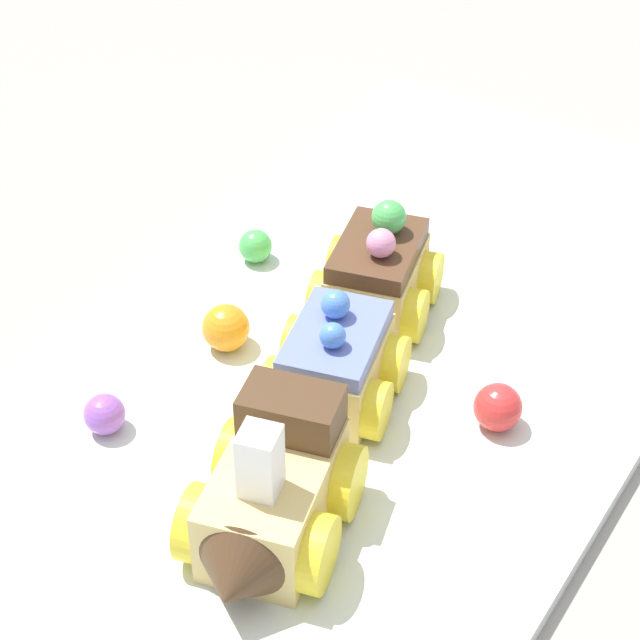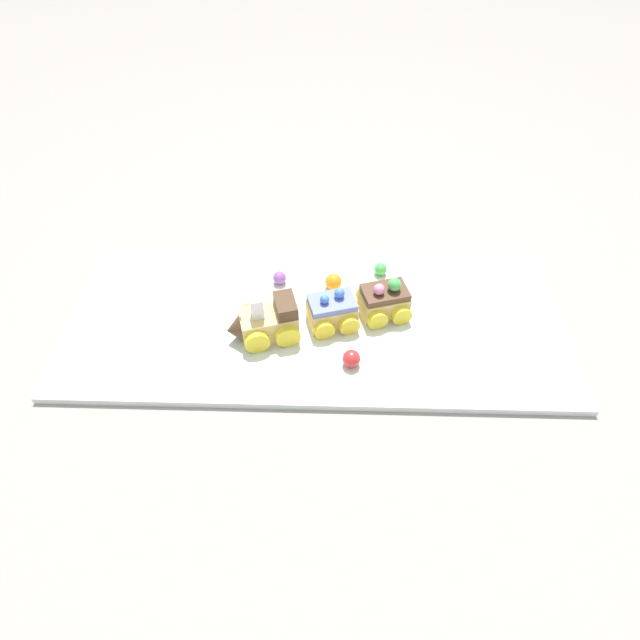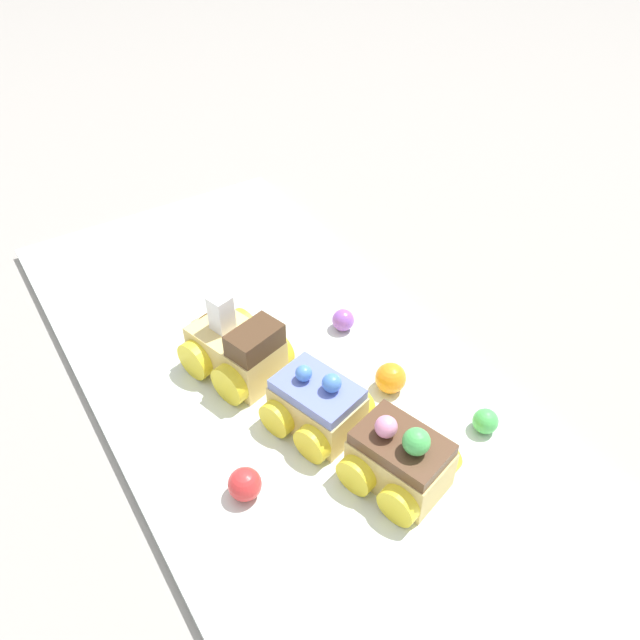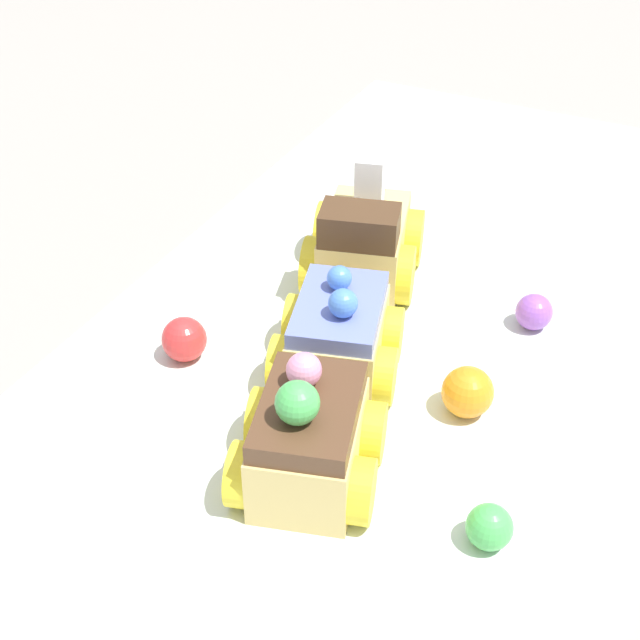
{
  "view_description": "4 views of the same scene",
  "coord_description": "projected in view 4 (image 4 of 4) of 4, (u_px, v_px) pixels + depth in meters",
  "views": [
    {
      "loc": [
        0.36,
        0.25,
        0.43
      ],
      "look_at": [
        -0.04,
        -0.01,
        0.05
      ],
      "focal_mm": 60.0,
      "sensor_mm": 36.0,
      "label": 1
    },
    {
      "loc": [
        -0.02,
        0.57,
        0.61
      ],
      "look_at": [
        -0.01,
        0.03,
        0.04
      ],
      "focal_mm": 28.0,
      "sensor_mm": 36.0,
      "label": 2
    },
    {
      "loc": [
        -0.33,
        0.2,
        0.45
      ],
      "look_at": [
        0.04,
        -0.04,
        0.07
      ],
      "focal_mm": 35.0,
      "sensor_mm": 36.0,
      "label": 3
    },
    {
      "loc": [
        -0.4,
        -0.17,
        0.35
      ],
      "look_at": [
        -0.01,
        0.03,
        0.03
      ],
      "focal_mm": 50.0,
      "sensor_mm": 36.0,
      "label": 4
    }
  ],
  "objects": [
    {
      "name": "gumball_purple",
      "position": [
        534.0,
        312.0,
        0.56
      ],
      "size": [
        0.02,
        0.02,
        0.02
      ],
      "primitive_type": "sphere",
      "color": "#9956C6",
      "rests_on": "display_board"
    },
    {
      "name": "cake_train_locomotive",
      "position": [
        366.0,
        238.0,
        0.6
      ],
      "size": [
        0.12,
        0.09,
        0.08
      ],
      "rotation": [
        0.0,
        0.0,
        0.27
      ],
      "color": "#E5C675",
      "rests_on": "display_board"
    },
    {
      "name": "gumball_green",
      "position": [
        489.0,
        527.0,
        0.42
      ],
      "size": [
        0.02,
        0.02,
        0.02
      ],
      "primitive_type": "sphere",
      "color": "#4CBC56",
      "rests_on": "display_board"
    },
    {
      "name": "gumball_red",
      "position": [
        184.0,
        339.0,
        0.53
      ],
      "size": [
        0.03,
        0.03,
        0.03
      ],
      "primitive_type": "sphere",
      "color": "red",
      "rests_on": "display_board"
    },
    {
      "name": "cake_car_blueberry",
      "position": [
        339.0,
        338.0,
        0.52
      ],
      "size": [
        0.09,
        0.09,
        0.07
      ],
      "rotation": [
        0.0,
        0.0,
        0.27
      ],
      "color": "#E5C675",
      "rests_on": "display_board"
    },
    {
      "name": "display_board",
      "position": [
        367.0,
        356.0,
        0.55
      ],
      "size": [
        0.81,
        0.34,
        0.01
      ],
      "primitive_type": "cube",
      "color": "silver",
      "rests_on": "ground_plane"
    },
    {
      "name": "cake_car_chocolate",
      "position": [
        309.0,
        440.0,
        0.45
      ],
      "size": [
        0.09,
        0.09,
        0.07
      ],
      "rotation": [
        0.0,
        0.0,
        0.27
      ],
      "color": "#E5C675",
      "rests_on": "display_board"
    },
    {
      "name": "ground_plane",
      "position": [
        367.0,
        364.0,
        0.55
      ],
      "size": [
        10.0,
        10.0,
        0.0
      ],
      "primitive_type": "plane",
      "color": "gray"
    },
    {
      "name": "gumball_orange",
      "position": [
        468.0,
        392.0,
        0.49
      ],
      "size": [
        0.03,
        0.03,
        0.03
      ],
      "primitive_type": "sphere",
      "color": "orange",
      "rests_on": "display_board"
    }
  ]
}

